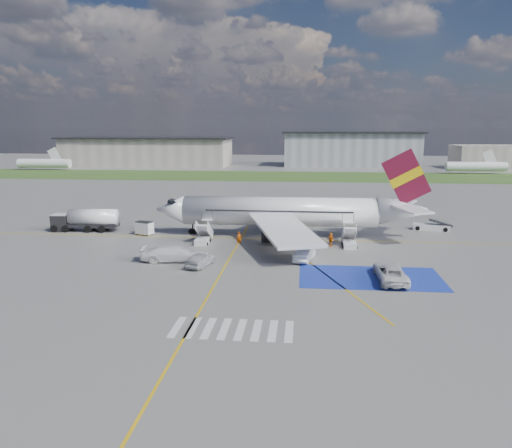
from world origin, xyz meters
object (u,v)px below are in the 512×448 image
object	(u,v)px
airliner	(291,212)
fuel_tanker	(86,222)
van_white_b	(175,251)
belt_loader	(432,227)
gpu_cart	(144,229)
van_white_a	(391,270)
car_silver_a	(201,259)
car_silver_b	(305,254)

from	to	relation	value
airliner	fuel_tanker	bearing A→B (deg)	178.72
fuel_tanker	van_white_b	size ratio (longest dim) A/B	1.64
belt_loader	gpu_cart	bearing A→B (deg)	-159.08
belt_loader	van_white_b	world-z (taller)	van_white_b
fuel_tanker	gpu_cart	distance (m)	9.32
van_white_a	van_white_b	bearing A→B (deg)	-11.86
car_silver_a	car_silver_b	size ratio (longest dim) A/B	0.97
fuel_tanker	van_white_a	bearing A→B (deg)	-28.87
gpu_cart	van_white_b	bearing A→B (deg)	-39.77
belt_loader	van_white_a	size ratio (longest dim) A/B	0.99
airliner	van_white_a	bearing A→B (deg)	-61.02
airliner	belt_loader	world-z (taller)	airliner
van_white_a	van_white_b	size ratio (longest dim) A/B	0.98
airliner	van_white_a	xyz separation A→B (m)	(10.32, -18.62, -2.34)
belt_loader	car_silver_b	bearing A→B (deg)	-123.93
fuel_tanker	car_silver_a	bearing A→B (deg)	-41.98
airliner	car_silver_b	bearing A→B (deg)	-80.93
van_white_a	van_white_b	distance (m)	23.11
airliner	car_silver_b	size ratio (longest dim) A/B	7.93
belt_loader	van_white_a	distance (m)	26.56
car_silver_a	gpu_cart	bearing A→B (deg)	-39.34
belt_loader	van_white_a	bearing A→B (deg)	-100.94
car_silver_b	airliner	bearing A→B (deg)	-67.71
fuel_tanker	belt_loader	distance (m)	49.61
airliner	belt_loader	xyz separation A→B (m)	(20.15, 6.04, -2.99)
gpu_cart	fuel_tanker	bearing A→B (deg)	-171.70
car_silver_b	fuel_tanker	bearing A→B (deg)	-9.40
fuel_tanker	belt_loader	xyz separation A→B (m)	(49.30, 5.39, -0.93)
airliner	gpu_cart	world-z (taller)	airliner
fuel_tanker	van_white_a	distance (m)	43.92
car_silver_a	car_silver_b	distance (m)	11.57
fuel_tanker	belt_loader	bearing A→B (deg)	3.40
van_white_b	fuel_tanker	bearing A→B (deg)	42.41
car_silver_a	van_white_a	bearing A→B (deg)	-174.91
airliner	van_white_b	size ratio (longest dim) A/B	6.43
airliner	van_white_b	distance (m)	18.78
belt_loader	fuel_tanker	bearing A→B (deg)	-162.97
fuel_tanker	van_white_a	world-z (taller)	fuel_tanker
fuel_tanker	car_silver_b	bearing A→B (deg)	-25.47
fuel_tanker	car_silver_b	world-z (taller)	fuel_tanker
belt_loader	van_white_a	world-z (taller)	van_white_a
belt_loader	van_white_b	size ratio (longest dim) A/B	0.98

